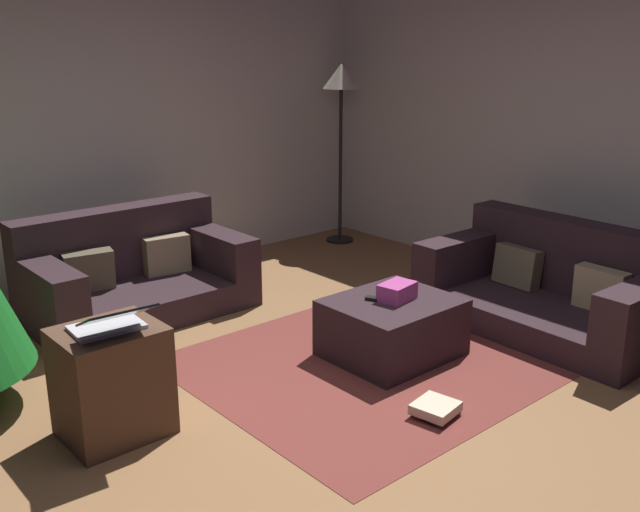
# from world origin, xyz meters

# --- Properties ---
(ground_plane) EXTENTS (6.40, 6.40, 0.00)m
(ground_plane) POSITION_xyz_m (0.00, 0.00, 0.00)
(ground_plane) COLOR brown
(rear_partition) EXTENTS (6.40, 0.12, 2.60)m
(rear_partition) POSITION_xyz_m (0.00, 3.14, 1.30)
(rear_partition) COLOR beige
(rear_partition) RESTS_ON ground_plane
(corner_partition) EXTENTS (0.12, 6.40, 2.60)m
(corner_partition) POSITION_xyz_m (3.14, 0.00, 1.30)
(corner_partition) COLOR beige
(corner_partition) RESTS_ON ground_plane
(couch_left) EXTENTS (1.62, 0.92, 0.77)m
(couch_left) POSITION_xyz_m (0.10, 2.26, 0.29)
(couch_left) COLOR #2D1E23
(couch_left) RESTS_ON ground_plane
(couch_right) EXTENTS (1.00, 1.74, 0.74)m
(couch_right) POSITION_xyz_m (2.26, -0.03, 0.28)
(couch_right) COLOR #2D1E23
(couch_right) RESTS_ON ground_plane
(ottoman) EXTENTS (0.80, 0.68, 0.39)m
(ottoman) POSITION_xyz_m (1.00, 0.38, 0.19)
(ottoman) COLOR #2D1E23
(ottoman) RESTS_ON ground_plane
(gift_box) EXTENTS (0.26, 0.21, 0.11)m
(gift_box) POSITION_xyz_m (1.02, 0.36, 0.44)
(gift_box) COLOR #B23F8C
(gift_box) RESTS_ON ottoman
(tv_remote) EXTENTS (0.11, 0.17, 0.02)m
(tv_remote) POSITION_xyz_m (0.91, 0.43, 0.40)
(tv_remote) COLOR black
(tv_remote) RESTS_ON ottoman
(side_table) EXTENTS (0.52, 0.44, 0.60)m
(side_table) POSITION_xyz_m (-0.83, 0.65, 0.30)
(side_table) COLOR #4C3323
(side_table) RESTS_ON ground_plane
(laptop) EXTENTS (0.38, 0.43, 0.19)m
(laptop) POSITION_xyz_m (-0.83, 0.59, 0.65)
(laptop) COLOR silver
(laptop) RESTS_ON side_table
(book_stack) EXTENTS (0.27, 0.27, 0.08)m
(book_stack) POSITION_xyz_m (0.59, -0.35, 0.04)
(book_stack) COLOR #2D5193
(book_stack) RESTS_ON ground_plane
(corner_lamp) EXTENTS (0.36, 0.36, 1.80)m
(corner_lamp) POSITION_xyz_m (2.65, 2.68, 1.53)
(corner_lamp) COLOR black
(corner_lamp) RESTS_ON ground_plane
(area_rug) EXTENTS (2.60, 2.00, 0.01)m
(area_rug) POSITION_xyz_m (1.00, 0.38, 0.00)
(area_rug) COLOR brown
(area_rug) RESTS_ON ground_plane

